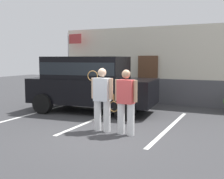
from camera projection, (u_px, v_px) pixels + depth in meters
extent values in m
plane|color=#38383A|center=(101.00, 134.00, 7.39)|extent=(40.00, 40.00, 0.00)
cube|color=silver|center=(36.00, 113.00, 10.21)|extent=(0.12, 4.40, 0.01)
cube|color=silver|center=(95.00, 119.00, 9.16)|extent=(0.12, 4.40, 0.01)
cube|color=silver|center=(170.00, 127.00, 8.10)|extent=(0.12, 4.40, 0.01)
cube|color=beige|center=(160.00, 65.00, 12.26)|extent=(9.38, 0.30, 3.37)
cube|color=#4C4C51|center=(158.00, 91.00, 12.21)|extent=(7.88, 0.10, 1.10)
cube|color=brown|center=(148.00, 80.00, 12.34)|extent=(0.90, 0.06, 2.10)
cube|color=black|center=(93.00, 90.00, 10.35)|extent=(4.76, 2.32, 0.90)
cube|color=black|center=(86.00, 67.00, 10.34)|extent=(3.05, 2.02, 0.80)
cube|color=black|center=(86.00, 68.00, 10.34)|extent=(2.99, 2.04, 0.44)
cylinder|color=black|center=(140.00, 101.00, 10.76)|extent=(0.74, 0.33, 0.72)
cylinder|color=black|center=(125.00, 109.00, 8.99)|extent=(0.74, 0.33, 0.72)
cylinder|color=black|center=(69.00, 97.00, 11.82)|extent=(0.74, 0.33, 0.72)
cylinder|color=black|center=(43.00, 104.00, 10.04)|extent=(0.74, 0.33, 0.72)
cylinder|color=white|center=(107.00, 116.00, 7.60)|extent=(0.20, 0.20, 0.84)
cylinder|color=white|center=(98.00, 115.00, 7.71)|extent=(0.20, 0.20, 0.84)
cube|color=silver|center=(102.00, 89.00, 7.57)|extent=(0.43, 0.28, 0.62)
sphere|color=beige|center=(102.00, 72.00, 7.52)|extent=(0.23, 0.23, 0.23)
cylinder|color=beige|center=(111.00, 89.00, 7.46)|extent=(0.11, 0.11, 0.57)
cylinder|color=beige|center=(93.00, 88.00, 7.68)|extent=(0.11, 0.11, 0.57)
torus|color=olive|center=(93.00, 76.00, 7.70)|extent=(0.29, 0.12, 0.29)
cylinder|color=olive|center=(93.00, 84.00, 7.73)|extent=(0.03, 0.03, 0.20)
cylinder|color=white|center=(131.00, 120.00, 7.23)|extent=(0.19, 0.19, 0.83)
cylinder|color=white|center=(121.00, 118.00, 7.37)|extent=(0.19, 0.19, 0.83)
cube|color=#E04C4C|center=(126.00, 92.00, 7.22)|extent=(0.44, 0.29, 0.61)
sphere|color=tan|center=(126.00, 74.00, 7.17)|extent=(0.23, 0.23, 0.23)
cylinder|color=tan|center=(135.00, 91.00, 7.09)|extent=(0.11, 0.11, 0.56)
cylinder|color=tan|center=(117.00, 90.00, 7.34)|extent=(0.11, 0.11, 0.56)
torus|color=olive|center=(114.00, 107.00, 7.50)|extent=(0.37, 0.05, 0.37)
cylinder|color=olive|center=(114.00, 98.00, 7.47)|extent=(0.03, 0.03, 0.20)
cylinder|color=silver|center=(69.00, 66.00, 13.63)|extent=(0.05, 0.05, 3.19)
cube|color=#B23838|center=(75.00, 39.00, 13.32)|extent=(0.75, 0.13, 0.45)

